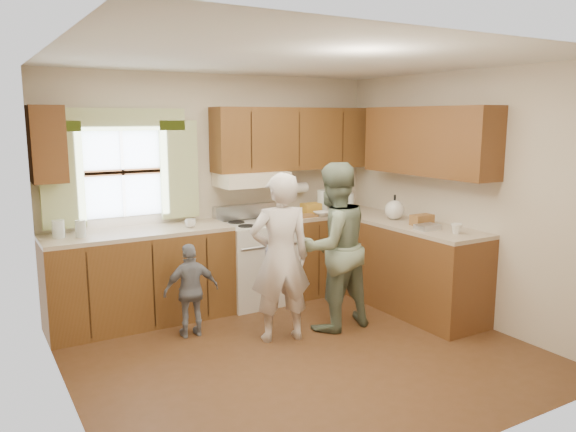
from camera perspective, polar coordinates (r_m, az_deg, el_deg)
room at (r=4.73m, az=1.42°, el=0.36°), size 3.80×3.80×3.80m
kitchen_fixtures at (r=6.02m, az=0.95°, el=-1.53°), size 3.80×2.25×2.15m
stove at (r=6.26m, az=-3.25°, el=-4.59°), size 0.76×0.67×1.07m
woman_left at (r=5.12m, az=-0.77°, el=-4.26°), size 0.64×0.50×1.56m
woman_right at (r=5.42m, az=4.59°, el=-3.13°), size 0.83×0.66×1.63m
child at (r=5.37m, az=-9.80°, el=-7.45°), size 0.54×0.26×0.89m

